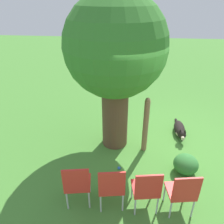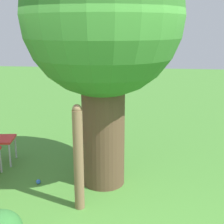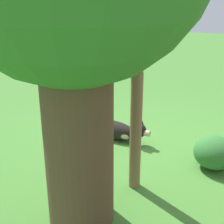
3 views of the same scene
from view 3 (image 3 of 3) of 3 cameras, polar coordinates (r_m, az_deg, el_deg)
ground_plane at (r=4.22m, az=3.29°, el=-8.07°), size 30.00×30.00×0.00m
dog at (r=4.63m, az=1.08°, el=-3.34°), size 1.26×0.30×0.39m
fence_post at (r=3.30m, az=4.37°, el=-3.09°), size 0.13×0.13×1.39m
low_shrub at (r=4.07m, az=18.26°, el=-7.03°), size 0.51×0.51×0.41m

